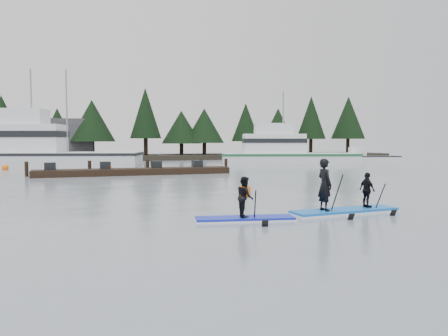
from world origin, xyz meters
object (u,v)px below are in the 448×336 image
object	(u,v)px
paddleboard_solo	(245,205)
paddleboard_duo	(342,197)
floating_dock	(135,172)
fishing_boat_medium	(286,158)
fishing_boat_large	(36,158)

from	to	relation	value
paddleboard_solo	paddleboard_duo	size ratio (longest dim) A/B	0.79
floating_dock	paddleboard_solo	size ratio (longest dim) A/B	4.44
fishing_boat_medium	paddleboard_solo	world-z (taller)	fishing_boat_medium
paddleboard_duo	paddleboard_solo	bearing A→B (deg)	179.77
floating_dock	paddleboard_solo	world-z (taller)	paddleboard_solo
fishing_boat_large	floating_dock	size ratio (longest dim) A/B	1.38
fishing_boat_medium	paddleboard_duo	size ratio (longest dim) A/B	3.79
floating_dock	paddleboard_duo	xyz separation A→B (m)	(4.59, -18.50, 0.33)
floating_dock	fishing_boat_large	bearing A→B (deg)	119.23
fishing_boat_medium	paddleboard_duo	world-z (taller)	fishing_boat_medium
fishing_boat_large	paddleboard_duo	bearing A→B (deg)	-53.58
fishing_boat_medium	floating_dock	world-z (taller)	fishing_boat_medium
fishing_boat_large	paddleboard_solo	distance (m)	32.90
paddleboard_duo	fishing_boat_medium	bearing A→B (deg)	63.22
fishing_boat_large	fishing_boat_medium	size ratio (longest dim) A/B	1.28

